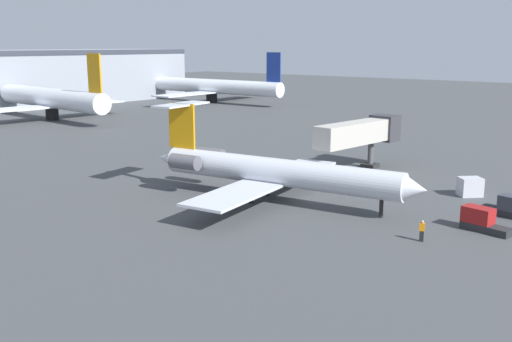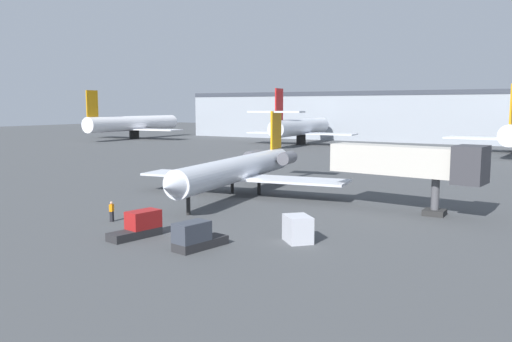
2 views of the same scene
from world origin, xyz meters
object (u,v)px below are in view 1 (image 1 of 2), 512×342
(baggage_tug_trailing, at_px, (510,207))
(parked_airliner_centre, at_px, (52,99))
(regional_jet, at_px, (269,170))
(parked_airliner_east_mid, at_px, (212,87))
(ground_crew_marshaller, at_px, (422,231))
(jet_bridge, at_px, (363,133))
(baggage_tug_lead, at_px, (482,221))
(cargo_container_uld, at_px, (470,187))

(baggage_tug_trailing, bearing_deg, parked_airliner_centre, 81.86)
(regional_jet, xyz_separation_m, baggage_tug_trailing, (8.95, -19.90, -2.16))
(baggage_tug_trailing, bearing_deg, parked_airliner_east_mid, 56.77)
(parked_airliner_centre, bearing_deg, baggage_tug_trailing, -98.14)
(parked_airliner_centre, distance_m, parked_airliner_east_mid, 46.55)
(ground_crew_marshaller, relative_size, parked_airliner_centre, 0.05)
(regional_jet, relative_size, parked_airliner_east_mid, 0.66)
(jet_bridge, xyz_separation_m, baggage_tug_lead, (-14.98, -19.17, -3.70))
(jet_bridge, distance_m, ground_crew_marshaller, 26.62)
(jet_bridge, height_order, baggage_tug_lead, jet_bridge)
(ground_crew_marshaller, distance_m, baggage_tug_lead, 6.24)
(jet_bridge, distance_m, parked_airliner_east_mid, 87.19)
(baggage_tug_lead, height_order, parked_airliner_east_mid, parked_airliner_east_mid)
(regional_jet, relative_size, ground_crew_marshaller, 17.11)
(ground_crew_marshaller, xyz_separation_m, parked_airliner_east_mid, (70.83, 87.73, 3.27))
(jet_bridge, distance_m, cargo_container_uld, 15.66)
(cargo_container_uld, distance_m, parked_airliner_east_mid, 101.81)
(ground_crew_marshaller, bearing_deg, parked_airliner_centre, 74.62)
(regional_jet, relative_size, baggage_tug_lead, 6.91)
(ground_crew_marshaller, bearing_deg, baggage_tug_lead, -25.75)
(ground_crew_marshaller, bearing_deg, jet_bridge, 38.64)
(regional_jet, height_order, baggage_tug_lead, regional_jet)
(regional_jet, distance_m, parked_airliner_east_mid, 98.83)
(regional_jet, relative_size, baggage_tug_trailing, 6.91)
(baggage_tug_trailing, xyz_separation_m, parked_airliner_east_mid, (59.64, 91.05, 3.29))
(parked_airliner_centre, bearing_deg, baggage_tug_lead, -101.60)
(parked_airliner_centre, xyz_separation_m, parked_airliner_east_mid, (46.54, -0.56, -0.14))
(cargo_container_uld, relative_size, parked_airliner_centre, 0.07)
(jet_bridge, height_order, ground_crew_marshaller, jet_bridge)
(ground_crew_marshaller, height_order, cargo_container_uld, cargo_container_uld)
(cargo_container_uld, bearing_deg, baggage_tug_lead, -156.63)
(parked_airliner_centre, bearing_deg, ground_crew_marshaller, -105.38)
(baggage_tug_trailing, bearing_deg, ground_crew_marshaller, 163.47)
(baggage_tug_lead, bearing_deg, ground_crew_marshaller, 154.25)
(jet_bridge, bearing_deg, parked_airliner_centre, 87.06)
(baggage_tug_trailing, distance_m, parked_airliner_east_mid, 108.89)
(regional_jet, relative_size, jet_bridge, 2.06)
(baggage_tug_trailing, distance_m, parked_airliner_centre, 92.60)
(jet_bridge, height_order, cargo_container_uld, jet_bridge)
(baggage_tug_lead, distance_m, cargo_container_uld, 11.54)
(cargo_container_uld, relative_size, parked_airliner_east_mid, 0.06)
(baggage_tug_lead, relative_size, parked_airliner_centre, 0.11)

